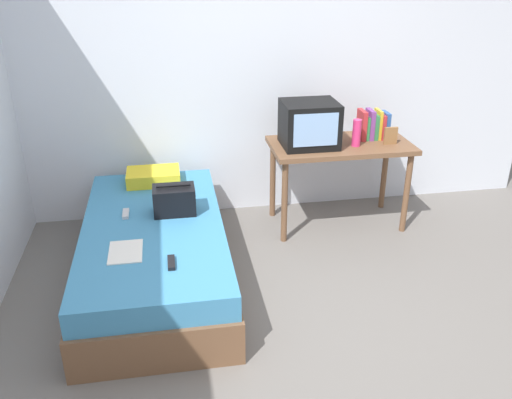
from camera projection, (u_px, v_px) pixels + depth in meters
name	position (u px, v px, depth m)	size (l,w,h in m)	color
ground_plane	(306.00, 342.00, 3.31)	(8.00, 8.00, 0.00)	slate
wall_back	(252.00, 66.00, 4.55)	(5.20, 0.10, 2.60)	silver
bed	(155.00, 252.00, 3.85)	(1.00, 2.00, 0.45)	brown
desk	(340.00, 154.00, 4.49)	(1.16, 0.60, 0.74)	brown
tv	(309.00, 124.00, 4.32)	(0.44, 0.39, 0.36)	black
water_bottle	(357.00, 133.00, 4.34)	(0.07, 0.07, 0.22)	#E53372
book_row	(373.00, 125.00, 4.51)	(0.24, 0.16, 0.25)	#B72D33
picture_frame	(391.00, 136.00, 4.39)	(0.11, 0.02, 0.14)	olive
pillow	(153.00, 176.00, 4.41)	(0.43, 0.29, 0.10)	yellow
handbag	(174.00, 200.00, 3.88)	(0.30, 0.20, 0.22)	black
magazine	(126.00, 252.00, 3.40)	(0.21, 0.29, 0.01)	white
remote_dark	(171.00, 263.00, 3.27)	(0.04, 0.16, 0.02)	black
remote_silver	(126.00, 214.00, 3.88)	(0.04, 0.14, 0.02)	#B7B7BC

